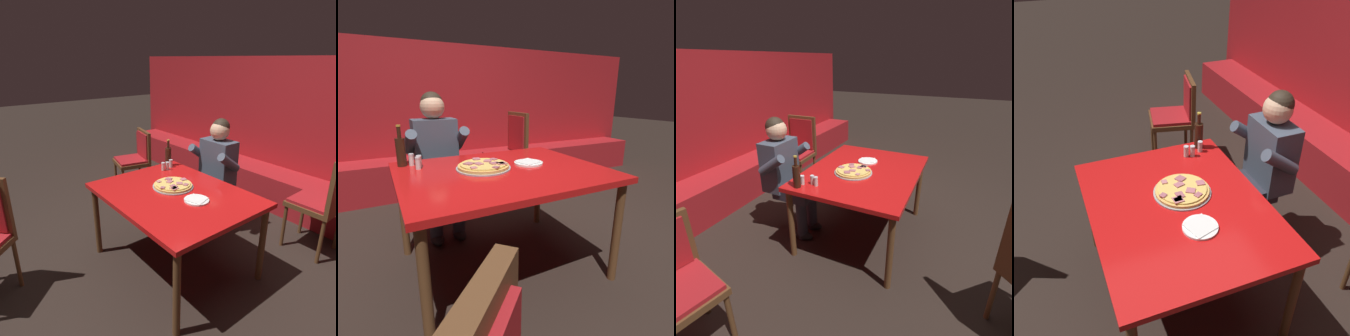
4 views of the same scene
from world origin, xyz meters
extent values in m
plane|color=black|center=(0.00, 0.00, 0.00)|extent=(24.00, 24.00, 0.00)
cube|color=#A3191E|center=(0.00, 2.18, 0.95)|extent=(6.80, 0.16, 1.90)
cube|color=#A3191E|center=(0.00, 1.86, 0.23)|extent=(6.46, 0.48, 0.46)
cylinder|color=brown|center=(-0.62, -0.48, 0.36)|extent=(0.06, 0.06, 0.72)
cylinder|color=brown|center=(0.62, -0.48, 0.36)|extent=(0.06, 0.06, 0.72)
cylinder|color=brown|center=(-0.62, 0.48, 0.36)|extent=(0.06, 0.06, 0.72)
cylinder|color=brown|center=(0.62, 0.48, 0.36)|extent=(0.06, 0.06, 0.72)
cube|color=red|center=(0.00, 0.00, 0.74)|extent=(1.36, 1.08, 0.04)
cylinder|color=#9E9EA3|center=(-0.10, 0.07, 0.76)|extent=(0.38, 0.38, 0.01)
cylinder|color=#DBA856|center=(-0.10, 0.07, 0.78)|extent=(0.35, 0.35, 0.02)
cylinder|color=#E5BC5B|center=(-0.10, 0.07, 0.79)|extent=(0.32, 0.32, 0.01)
cube|color=#A85B66|center=(0.00, 0.00, 0.80)|extent=(0.04, 0.05, 0.01)
cube|color=#A85B66|center=(-0.04, 0.03, 0.80)|extent=(0.06, 0.05, 0.01)
cube|color=#B76670|center=(-0.14, 0.06, 0.80)|extent=(0.06, 0.07, 0.01)
cube|color=#C6757A|center=(0.00, 0.00, 0.80)|extent=(0.07, 0.07, 0.01)
cube|color=#A85B66|center=(-0.07, -0.07, 0.80)|extent=(0.05, 0.05, 0.01)
cube|color=#A85B66|center=(0.00, 0.13, 0.80)|extent=(0.06, 0.06, 0.01)
cube|color=#B76670|center=(-0.11, 0.20, 0.80)|extent=(0.06, 0.06, 0.01)
cube|color=#C6757A|center=(-0.21, -0.02, 0.80)|extent=(0.04, 0.04, 0.01)
cube|color=#B76670|center=(-0.06, 0.11, 0.80)|extent=(0.08, 0.08, 0.01)
cube|color=#A85B66|center=(-0.20, 0.09, 0.80)|extent=(0.08, 0.08, 0.01)
cylinder|color=white|center=(0.24, 0.04, 0.76)|extent=(0.21, 0.21, 0.01)
cube|color=white|center=(0.24, 0.04, 0.77)|extent=(0.19, 0.19, 0.01)
cylinder|color=black|center=(-0.60, 0.40, 0.86)|extent=(0.07, 0.07, 0.20)
cylinder|color=black|center=(-0.60, 0.40, 1.00)|extent=(0.03, 0.03, 0.08)
cylinder|color=#B29933|center=(-0.60, 0.40, 1.04)|extent=(0.03, 0.03, 0.01)
cylinder|color=silver|center=(-0.53, 0.38, 0.79)|extent=(0.04, 0.04, 0.07)
cylinder|color=silver|center=(-0.53, 0.38, 0.78)|extent=(0.03, 0.03, 0.04)
cylinder|color=silver|center=(-0.53, 0.38, 0.84)|extent=(0.04, 0.04, 0.01)
cylinder|color=silver|center=(-0.49, 0.30, 0.79)|extent=(0.04, 0.04, 0.07)
cylinder|color=#516B33|center=(-0.49, 0.30, 0.78)|extent=(0.03, 0.03, 0.04)
cylinder|color=silver|center=(-0.49, 0.30, 0.84)|extent=(0.04, 0.04, 0.01)
cylinder|color=silver|center=(-0.51, 0.26, 0.79)|extent=(0.04, 0.04, 0.07)
cylinder|color=#28231E|center=(-0.51, 0.26, 0.78)|extent=(0.03, 0.03, 0.04)
cylinder|color=silver|center=(-0.51, 0.26, 0.84)|extent=(0.04, 0.04, 0.01)
ellipsoid|color=black|center=(-0.37, 0.54, 0.04)|extent=(0.11, 0.24, 0.09)
ellipsoid|color=black|center=(-0.17, 0.54, 0.04)|extent=(0.11, 0.24, 0.09)
cylinder|color=#282833|center=(-0.37, 0.54, 0.23)|extent=(0.11, 0.11, 0.43)
cylinder|color=#282833|center=(-0.17, 0.54, 0.23)|extent=(0.11, 0.11, 0.43)
cube|color=#282833|center=(-0.27, 0.64, 0.51)|extent=(0.34, 0.40, 0.12)
cube|color=#424C5B|center=(-0.27, 0.84, 0.78)|extent=(0.38, 0.22, 0.52)
cylinder|color=#424C5B|center=(-0.49, 0.76, 0.86)|extent=(0.09, 0.30, 0.25)
cylinder|color=#424C5B|center=(-0.05, 0.76, 0.86)|extent=(0.09, 0.30, 0.25)
sphere|color=#D6A884|center=(-0.27, 0.84, 1.15)|extent=(0.21, 0.21, 0.21)
sphere|color=#2D2319|center=(-0.27, 0.85, 1.18)|extent=(0.19, 0.19, 0.19)
cylinder|color=brown|center=(0.45, 1.47, 0.23)|extent=(0.04, 0.04, 0.47)
cylinder|color=brown|center=(0.46, 1.09, 0.23)|extent=(0.04, 0.04, 0.47)
cylinder|color=brown|center=(0.83, 1.48, 0.23)|extent=(0.04, 0.04, 0.47)
cylinder|color=brown|center=(0.84, 1.10, 0.23)|extent=(0.04, 0.04, 0.47)
cube|color=brown|center=(0.65, 1.29, 0.49)|extent=(0.45, 0.45, 0.05)
cube|color=#A3191E|center=(0.65, 1.29, 0.53)|extent=(0.42, 0.42, 0.03)
cube|color=brown|center=(0.85, 1.30, 0.78)|extent=(0.05, 0.44, 0.52)
cube|color=#A3191E|center=(0.82, 1.29, 0.78)|extent=(0.03, 0.36, 0.44)
camera|label=1|loc=(1.86, -1.52, 1.87)|focal=32.00mm
camera|label=2|loc=(-0.74, -1.55, 1.25)|focal=28.00mm
camera|label=3|loc=(-2.29, -0.85, 1.81)|focal=28.00mm
camera|label=4|loc=(1.67, -0.63, 2.24)|focal=40.00mm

